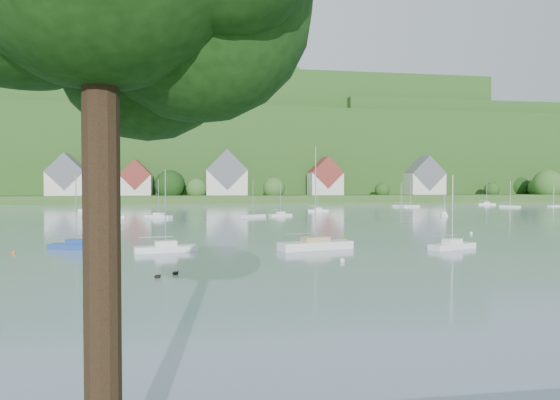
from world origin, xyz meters
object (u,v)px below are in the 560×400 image
near_sailboat_0 (166,247)px  near_sailboat_3 (452,245)px  near_sailboat_2 (315,244)px  near_sailboat_1 (76,245)px

near_sailboat_0 → near_sailboat_3: (29.23, -2.41, -0.02)m
near_sailboat_2 → near_sailboat_0: bearing=163.7°
near_sailboat_0 → near_sailboat_3: 29.33m
near_sailboat_1 → near_sailboat_2: (24.36, -3.96, 0.09)m
near_sailboat_1 → near_sailboat_3: near_sailboat_3 is taller
near_sailboat_0 → near_sailboat_3: size_ratio=1.07×
near_sailboat_0 → near_sailboat_3: bearing=-15.6°
near_sailboat_2 → near_sailboat_3: bearing=-23.2°
near_sailboat_2 → near_sailboat_3: (14.08, -2.04, -0.09)m
near_sailboat_0 → near_sailboat_1: 9.88m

